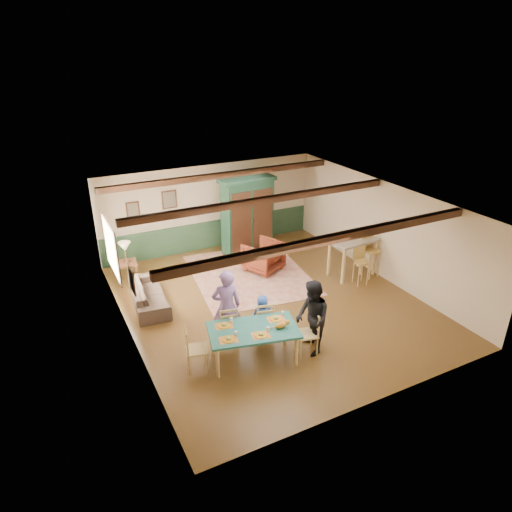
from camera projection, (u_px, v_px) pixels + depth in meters
name	position (u px, v px, depth m)	size (l,w,h in m)	color
floor	(271.00, 302.00, 11.63)	(8.00, 8.00, 0.00)	#4C3115
wall_back	(210.00, 207.00, 14.31)	(7.00, 0.02, 2.70)	beige
wall_left	(126.00, 286.00, 9.63)	(0.02, 8.00, 2.70)	beige
wall_right	(383.00, 230.00, 12.51)	(0.02, 8.00, 2.70)	beige
ceiling	(272.00, 201.00, 10.50)	(7.00, 8.00, 0.02)	white
wainscot_back	(212.00, 234.00, 14.67)	(6.95, 0.03, 0.90)	#213D26
ceiling_beam_front	(330.00, 239.00, 8.68)	(6.95, 0.16, 0.16)	black
ceiling_beam_mid	(264.00, 200.00, 10.87)	(6.95, 0.16, 0.16)	black
ceiling_beam_back	(221.00, 175.00, 12.97)	(6.95, 0.16, 0.16)	black
window_left	(111.00, 248.00, 10.94)	(0.06, 1.60, 1.30)	white
picture_left_wall	(132.00, 280.00, 8.99)	(0.04, 0.42, 0.52)	#7C735A
picture_back_a	(169.00, 200.00, 13.56)	(0.45, 0.04, 0.55)	#7C735A
picture_back_b	(133.00, 210.00, 13.17)	(0.38, 0.04, 0.48)	#7C735A
dining_table	(253.00, 345.00, 9.36)	(1.81, 1.00, 0.75)	#1E6159
dining_chair_far_left	(228.00, 324.00, 9.87)	(0.42, 0.44, 0.95)	tan
dining_chair_far_right	(263.00, 319.00, 10.04)	(0.42, 0.44, 0.95)	tan
dining_chair_end_left	(197.00, 348.00, 9.07)	(0.42, 0.44, 0.95)	tan
dining_chair_end_right	(307.00, 333.00, 9.56)	(0.42, 0.44, 0.95)	tan
person_man	(227.00, 307.00, 9.78)	(0.63, 0.41, 1.73)	#8562A8
person_woman	(312.00, 318.00, 9.44)	(0.80, 0.63, 1.65)	black
person_child	(263.00, 316.00, 10.10)	(0.49, 0.32, 1.01)	#284DA3
cat	(281.00, 325.00, 9.19)	(0.36, 0.14, 0.18)	orange
place_setting_near_left	(228.00, 338.00, 8.84)	(0.40, 0.30, 0.11)	orange
place_setting_near_center	(261.00, 333.00, 8.98)	(0.40, 0.30, 0.11)	orange
place_setting_far_left	(224.00, 324.00, 9.29)	(0.40, 0.30, 0.11)	orange
place_setting_far_right	(276.00, 317.00, 9.52)	(0.40, 0.30, 0.11)	orange
area_rug	(249.00, 274.00, 13.06)	(3.10, 3.69, 0.01)	beige
armoire	(247.00, 216.00, 14.02)	(1.70, 0.68, 2.40)	black
armchair	(263.00, 256.00, 13.16)	(0.94, 0.96, 0.88)	#43150D
sofa	(149.00, 294.00, 11.42)	(1.99, 0.78, 0.58)	#372A22
end_table	(128.00, 273.00, 12.45)	(0.52, 0.52, 0.64)	black
table_lamp	(125.00, 252.00, 12.20)	(0.32, 0.32, 0.58)	tan
counter_table	(352.00, 257.00, 12.82)	(1.33, 0.78, 1.11)	tan
bar_stool_left	(361.00, 266.00, 12.34)	(0.37, 0.41, 1.05)	tan
bar_stool_right	(371.00, 255.00, 12.74)	(0.45, 0.49, 1.27)	tan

